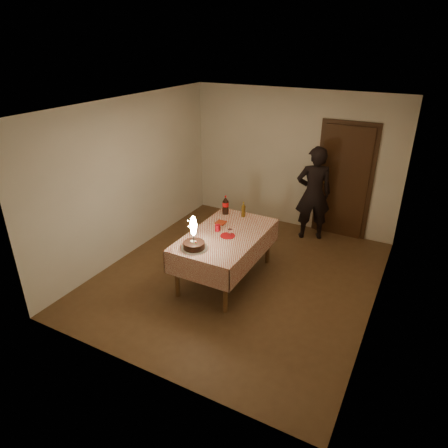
{
  "coord_description": "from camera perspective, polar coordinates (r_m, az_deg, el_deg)",
  "views": [
    {
      "loc": [
        2.31,
        -4.8,
        3.42
      ],
      "look_at": [
        -0.16,
        -0.19,
        0.95
      ],
      "focal_mm": 32.0,
      "sensor_mm": 36.0,
      "label": 1
    }
  ],
  "objects": [
    {
      "name": "room_shell",
      "position": [
        5.66,
        3.0,
        7.09
      ],
      "size": [
        4.04,
        4.54,
        2.62
      ],
      "color": "silver",
      "rests_on": "ground"
    },
    {
      "name": "ground",
      "position": [
        6.33,
        2.08,
        -7.42
      ],
      "size": [
        4.0,
        4.5,
        0.01
      ],
      "primitive_type": "cube",
      "color": "brown",
      "rests_on": "ground"
    },
    {
      "name": "cola_bottle",
      "position": [
        6.51,
        0.22,
        2.71
      ],
      "size": [
        0.1,
        0.1,
        0.32
      ],
      "color": "black",
      "rests_on": "dining_table"
    },
    {
      "name": "red_cup",
      "position": [
        5.97,
        -0.92,
        -0.55
      ],
      "size": [
        0.08,
        0.08,
        0.1
      ],
      "primitive_type": "cylinder",
      "color": "red",
      "rests_on": "dining_table"
    },
    {
      "name": "dining_table",
      "position": [
        5.95,
        0.23,
        -2.3
      ],
      "size": [
        1.02,
        1.72,
        0.77
      ],
      "color": "brown",
      "rests_on": "ground"
    },
    {
      "name": "napkin_stack",
      "position": [
        6.23,
        -0.45,
        0.21
      ],
      "size": [
        0.15,
        0.15,
        0.02
      ],
      "primitive_type": "cube",
      "color": "#A42B12",
      "rests_on": "dining_table"
    },
    {
      "name": "amber_bottle_left",
      "position": [
        6.43,
        2.79,
        2.04
      ],
      "size": [
        0.06,
        0.06,
        0.25
      ],
      "color": "#583C0F",
      "rests_on": "dining_table"
    },
    {
      "name": "birthday_cake",
      "position": [
        5.47,
        -4.32,
        -2.45
      ],
      "size": [
        0.37,
        0.37,
        0.49
      ],
      "color": "white",
      "rests_on": "dining_table"
    },
    {
      "name": "clear_cup",
      "position": [
        5.85,
        0.88,
        -1.18
      ],
      "size": [
        0.07,
        0.07,
        0.09
      ],
      "primitive_type": "cylinder",
      "color": "white",
      "rests_on": "dining_table"
    },
    {
      "name": "red_plate",
      "position": [
        5.84,
        0.52,
        -1.68
      ],
      "size": [
        0.22,
        0.22,
        0.01
      ],
      "primitive_type": "cylinder",
      "color": "#B30C11",
      "rests_on": "dining_table"
    },
    {
      "name": "photographer",
      "position": [
        7.33,
        12.66,
        4.28
      ],
      "size": [
        0.75,
        0.65,
        1.73
      ],
      "color": "black",
      "rests_on": "ground"
    }
  ]
}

